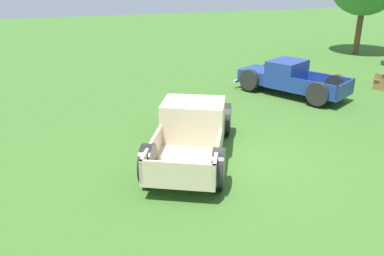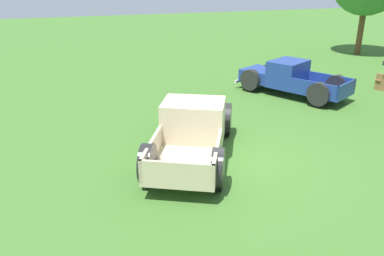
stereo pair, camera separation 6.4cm
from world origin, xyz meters
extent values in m
plane|color=#3D6B28|center=(0.00, 0.00, 0.00)|extent=(80.00, 80.00, 0.00)
cube|color=#C6B793|center=(-1.99, -0.05, 0.68)|extent=(2.09, 2.10, 0.57)
cube|color=silver|center=(-2.71, 0.30, 0.68)|extent=(0.68, 1.30, 0.48)
sphere|color=silver|center=(-2.96, -0.28, 0.71)|extent=(0.21, 0.21, 0.21)
sphere|color=silver|center=(-2.41, 0.85, 0.71)|extent=(0.21, 0.21, 0.21)
cube|color=#C6B793|center=(-0.69, -0.69, 0.99)|extent=(1.97, 2.15, 1.19)
cube|color=#8C9EA8|center=(-1.26, -0.41, 1.25)|extent=(0.70, 1.36, 0.52)
cube|color=#C6B793|center=(0.89, -1.47, 0.44)|extent=(2.71, 2.51, 0.10)
cube|color=#C6B793|center=(0.52, -2.21, 0.78)|extent=(1.99, 1.03, 0.57)
cube|color=#C6B793|center=(1.25, -0.73, 0.78)|extent=(1.99, 1.03, 0.57)
cube|color=#C6B793|center=(1.83, -1.93, 0.78)|extent=(0.84, 1.59, 0.57)
cylinder|color=black|center=(-2.37, -0.83, 0.39)|extent=(0.81, 0.55, 0.79)
cylinder|color=#B7B7BC|center=(-2.38, -0.84, 0.39)|extent=(0.39, 0.36, 0.31)
cylinder|color=black|center=(-2.37, -0.83, 0.59)|extent=(1.02, 0.70, 0.99)
cylinder|color=black|center=(-1.61, 0.73, 0.39)|extent=(0.81, 0.55, 0.79)
cylinder|color=#B7B7BC|center=(-1.60, 0.74, 0.39)|extent=(0.39, 0.36, 0.31)
cylinder|color=black|center=(-1.61, 0.73, 0.59)|extent=(1.02, 0.70, 0.99)
cylinder|color=black|center=(0.74, -2.36, 0.39)|extent=(0.81, 0.55, 0.79)
cylinder|color=#B7B7BC|center=(0.73, -2.37, 0.39)|extent=(0.39, 0.36, 0.31)
cylinder|color=black|center=(0.74, -2.36, 0.59)|extent=(1.02, 0.70, 0.99)
cylinder|color=black|center=(1.50, -0.80, 0.39)|extent=(0.81, 0.55, 0.79)
cylinder|color=#B7B7BC|center=(1.51, -0.79, 0.39)|extent=(0.39, 0.36, 0.31)
cylinder|color=black|center=(1.50, -0.80, 0.59)|extent=(1.02, 0.70, 0.99)
cube|color=silver|center=(-2.74, 0.32, 0.35)|extent=(0.93, 1.74, 0.12)
cube|color=navy|center=(-6.28, 4.37, 0.63)|extent=(1.96, 1.97, 0.53)
cube|color=silver|center=(-6.92, 4.01, 0.63)|extent=(0.68, 1.17, 0.44)
sphere|color=silver|center=(-6.62, 3.51, 0.65)|extent=(0.19, 0.19, 0.19)
sphere|color=silver|center=(-7.19, 4.53, 0.65)|extent=(0.19, 0.19, 0.19)
cube|color=navy|center=(-5.11, 5.02, 0.91)|extent=(1.86, 2.00, 1.10)
cube|color=#8C9EA8|center=(-5.62, 4.73, 1.15)|extent=(0.70, 1.23, 0.48)
cube|color=navy|center=(-3.69, 5.80, 0.41)|extent=(2.53, 2.37, 0.10)
cube|color=navy|center=(-3.32, 5.14, 0.72)|extent=(1.79, 1.04, 0.53)
cube|color=navy|center=(-4.05, 6.47, 0.72)|extent=(1.79, 1.04, 0.53)
cube|color=navy|center=(-2.84, 6.27, 0.72)|extent=(0.84, 1.44, 0.53)
cylinder|color=black|center=(-5.89, 3.67, 0.36)|extent=(0.74, 0.54, 0.73)
cylinder|color=#B7B7BC|center=(-5.88, 3.66, 0.36)|extent=(0.37, 0.34, 0.29)
cylinder|color=black|center=(-5.89, 3.67, 0.55)|extent=(0.93, 0.68, 0.92)
cylinder|color=black|center=(-6.67, 5.07, 0.36)|extent=(0.74, 0.54, 0.73)
cylinder|color=#B7B7BC|center=(-6.67, 5.08, 0.36)|extent=(0.37, 0.34, 0.29)
cylinder|color=black|center=(-6.67, 5.07, 0.55)|extent=(0.93, 0.68, 0.92)
cylinder|color=black|center=(-3.09, 5.22, 0.36)|extent=(0.74, 0.54, 0.73)
cylinder|color=#B7B7BC|center=(-3.08, 5.21, 0.36)|extent=(0.37, 0.34, 0.29)
cylinder|color=black|center=(-3.09, 5.22, 0.55)|extent=(0.93, 0.68, 0.92)
cylinder|color=black|center=(-3.87, 6.62, 0.36)|extent=(0.74, 0.54, 0.73)
cylinder|color=#B7B7BC|center=(-3.87, 6.63, 0.36)|extent=(0.37, 0.34, 0.29)
cylinder|color=black|center=(-3.87, 6.62, 0.55)|extent=(0.93, 0.68, 0.92)
cube|color=silver|center=(-6.96, 3.99, 0.33)|extent=(0.93, 1.57, 0.11)
cube|color=olive|center=(-4.80, 9.93, 0.45)|extent=(1.13, 1.70, 0.05)
cylinder|color=brown|center=(-11.47, 13.96, 1.46)|extent=(0.36, 0.36, 2.92)
camera|label=1|loc=(9.40, -4.12, 5.01)|focal=37.26mm
camera|label=2|loc=(9.42, -4.06, 5.01)|focal=37.26mm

